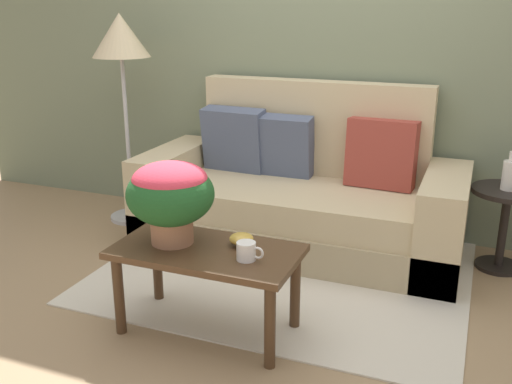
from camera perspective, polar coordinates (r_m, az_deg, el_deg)
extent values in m
plane|color=#997A56|center=(3.59, 1.91, -8.95)|extent=(14.00, 14.00, 0.00)
cube|color=slate|center=(4.29, 7.44, 15.74)|extent=(6.40, 0.12, 2.94)
cube|color=beige|center=(3.76, 2.94, -7.60)|extent=(2.23, 1.85, 0.01)
cube|color=tan|center=(4.06, 4.03, -3.81)|extent=(2.18, 0.90, 0.25)
cube|color=tan|center=(3.96, 4.00, -0.93)|extent=(1.64, 0.81, 0.20)
cube|color=tan|center=(4.23, 5.73, 4.82)|extent=(1.64, 0.16, 0.89)
cube|color=tan|center=(4.36, -7.97, 0.25)|extent=(0.27, 0.90, 0.62)
cube|color=tan|center=(3.84, 17.84, -2.98)|extent=(0.27, 0.90, 0.62)
cube|color=#93382D|center=(3.97, 12.18, 3.69)|extent=(0.47, 0.22, 0.46)
cube|color=#4C5670|center=(4.15, 2.59, 4.53)|extent=(0.43, 0.20, 0.45)
cube|color=#4C5670|center=(4.27, -2.13, 5.13)|extent=(0.47, 0.24, 0.48)
cylinder|color=#442D1B|center=(3.09, -13.29, -9.80)|extent=(0.05, 0.05, 0.43)
cylinder|color=#442D1B|center=(2.75, 1.37, -13.04)|extent=(0.05, 0.05, 0.43)
cylinder|color=#442D1B|center=(3.37, -9.65, -7.11)|extent=(0.05, 0.05, 0.43)
cylinder|color=#442D1B|center=(3.06, 3.86, -9.61)|extent=(0.05, 0.05, 0.43)
cube|color=#4C331E|center=(2.94, -4.87, -5.83)|extent=(0.93, 0.49, 0.03)
cylinder|color=black|center=(4.10, 22.62, -6.69)|extent=(0.29, 0.29, 0.03)
cylinder|color=black|center=(4.01, 23.05, -3.41)|extent=(0.05, 0.05, 0.48)
cylinder|color=black|center=(3.93, 23.50, 0.06)|extent=(0.44, 0.44, 0.03)
cylinder|color=#B2B2B7|center=(4.72, -11.97, -2.36)|extent=(0.34, 0.34, 0.03)
cylinder|color=#B2B2B7|center=(4.55, -12.48, 5.07)|extent=(0.03, 0.03, 1.22)
cone|color=#C6B289|center=(4.44, -13.16, 14.74)|extent=(0.42, 0.42, 0.31)
cylinder|color=#A36B4C|center=(3.00, -8.23, -3.49)|extent=(0.22, 0.22, 0.16)
ellipsoid|color=#1E5123|center=(2.93, -8.38, -0.22)|extent=(0.44, 0.44, 0.31)
ellipsoid|color=#DB384C|center=(2.91, -8.45, 1.23)|extent=(0.38, 0.38, 0.17)
cylinder|color=white|center=(2.78, -0.97, -5.81)|extent=(0.09, 0.09, 0.09)
torus|color=white|center=(2.76, 0.16, -5.99)|extent=(0.06, 0.01, 0.06)
cylinder|color=gold|center=(2.95, -1.41, -5.08)|extent=(0.05, 0.05, 0.02)
ellipsoid|color=gold|center=(2.94, -1.42, -4.60)|extent=(0.12, 0.12, 0.06)
cylinder|color=silver|center=(3.88, 23.65, 1.49)|extent=(0.10, 0.10, 0.18)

